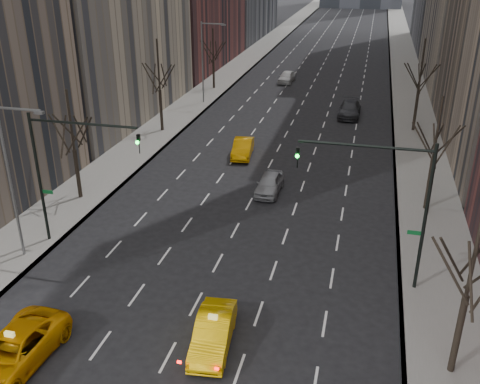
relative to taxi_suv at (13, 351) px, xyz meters
The scene contains 18 objects.
sidewalk_left 68.30m from the taxi_suv, 95.08° to the left, with size 4.50×320.00×0.15m, color slate.
sidewalk_right 70.49m from the taxi_suv, 74.82° to the left, with size 4.50×320.00×0.15m, color slate.
tree_lw_b 17.30m from the taxi_suv, 109.87° to the left, with size 3.36×3.50×7.82m.
tree_lw_c 32.71m from the taxi_suv, 100.25° to the left, with size 3.36×3.50×8.74m.
tree_lw_d 50.44m from the taxi_suv, 96.60° to the left, with size 3.36×3.50×7.36m.
tree_rw_a 18.90m from the taxi_suv, 12.48° to the left, with size 3.36×3.50×8.28m.
tree_rw_b 27.23m from the taxi_suv, 47.73° to the left, with size 3.36×3.50×7.82m.
tree_rw_c 42.29m from the taxi_suv, 64.42° to the left, with size 3.36×3.50×8.74m.
traffic_mast_left 11.45m from the taxi_suv, 106.13° to the left, with size 6.69×0.39×8.00m.
traffic_mast_right 18.90m from the taxi_suv, 33.21° to the left, with size 6.69×0.39×8.00m.
streetlight_near 10.46m from the taxi_suv, 119.98° to the left, with size 2.83×0.22×9.00m.
streetlight_far 43.55m from the taxi_suv, 96.14° to the left, with size 2.83×0.22×9.00m.
taxi_suv is the anchor object (origin of this frame).
taxi_sedan 8.60m from the taxi_suv, 22.33° to the left, with size 1.56×4.47×1.47m, color #FFBF05.
silver_sedan_ahead 21.57m from the taxi_suv, 70.50° to the left, with size 1.68×4.17×1.42m, color gray.
far_taxi 27.47m from the taxi_suv, 82.64° to the left, with size 1.56×4.48×1.47m, color orange.
far_suv_grey 43.33m from the taxi_suv, 74.22° to the left, with size 2.21×5.44×1.58m, color #2A2A2E.
far_car_white 55.89m from the taxi_suv, 87.26° to the left, with size 1.77×4.41×1.50m, color silver.
Camera 1 is at (7.51, -13.10, 16.44)m, focal length 40.00 mm.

